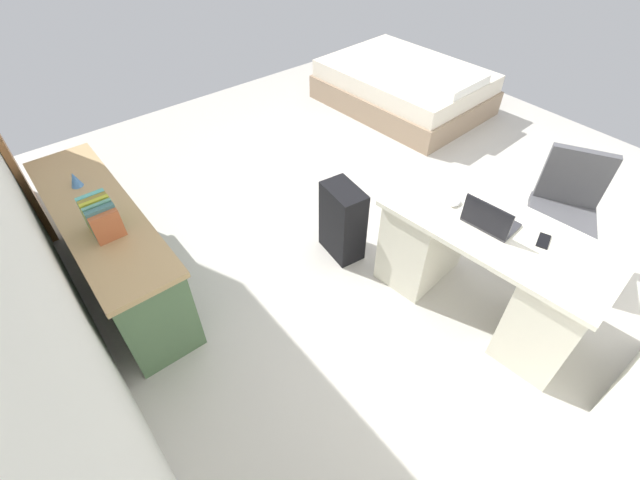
% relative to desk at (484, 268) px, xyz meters
% --- Properties ---
extents(ground_plane, '(6.00, 6.00, 0.00)m').
position_rel_desk_xyz_m(ground_plane, '(1.31, -0.21, -0.39)').
color(ground_plane, beige).
extents(desk, '(1.50, 0.81, 0.76)m').
position_rel_desk_xyz_m(desk, '(0.00, 0.00, 0.00)').
color(desk, silver).
rests_on(desk, ground_plane).
extents(office_chair, '(0.62, 0.62, 0.94)m').
position_rel_desk_xyz_m(office_chair, '(-0.06, -0.83, 0.02)').
color(office_chair, black).
rests_on(office_chair, ground_plane).
extents(credenza, '(1.80, 0.48, 0.72)m').
position_rel_desk_xyz_m(credenza, '(1.81, 1.90, -0.03)').
color(credenza, '#4C6B47').
rests_on(credenza, ground_plane).
extents(bed, '(1.98, 1.51, 0.58)m').
position_rel_desk_xyz_m(bed, '(2.50, -1.90, -0.15)').
color(bed, gray).
rests_on(bed, ground_plane).
extents(suitcase_black, '(0.38, 0.26, 0.63)m').
position_rel_desk_xyz_m(suitcase_black, '(1.03, 0.38, -0.08)').
color(suitcase_black, black).
rests_on(suitcase_black, ground_plane).
extents(laptop, '(0.33, 0.25, 0.21)m').
position_rel_desk_xyz_m(laptop, '(0.06, 0.04, 0.41)').
color(laptop, '#333338').
rests_on(laptop, desk).
extents(computer_mouse, '(0.07, 0.11, 0.03)m').
position_rel_desk_xyz_m(computer_mouse, '(0.33, 0.03, 0.38)').
color(computer_mouse, white).
rests_on(computer_mouse, desk).
extents(cell_phone_near_laptop, '(0.11, 0.15, 0.01)m').
position_rel_desk_xyz_m(cell_phone_near_laptop, '(-0.24, -0.11, 0.37)').
color(cell_phone_near_laptop, black).
rests_on(cell_phone_near_laptop, desk).
extents(book_row, '(0.24, 0.17, 0.23)m').
position_rel_desk_xyz_m(book_row, '(1.56, 1.91, 0.44)').
color(book_row, '#B65C36').
rests_on(book_row, credenza).
extents(figurine_small, '(0.08, 0.08, 0.11)m').
position_rel_desk_xyz_m(figurine_small, '(2.16, 1.91, 0.38)').
color(figurine_small, '#4C7FBF').
rests_on(figurine_small, credenza).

